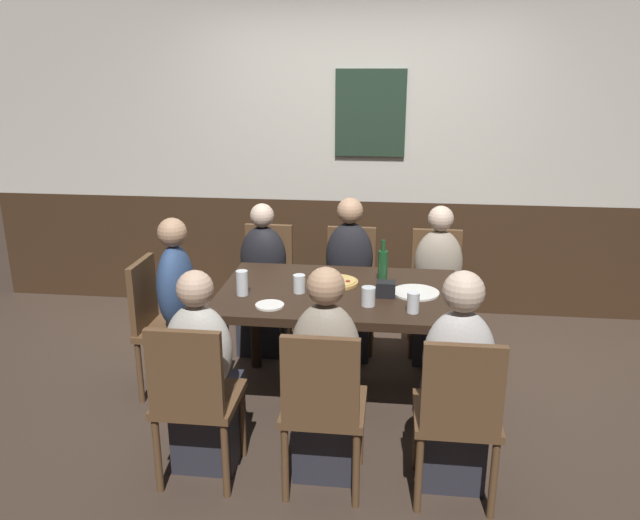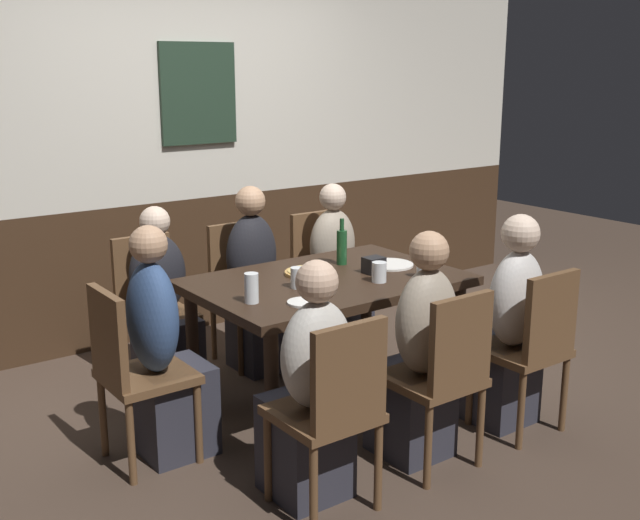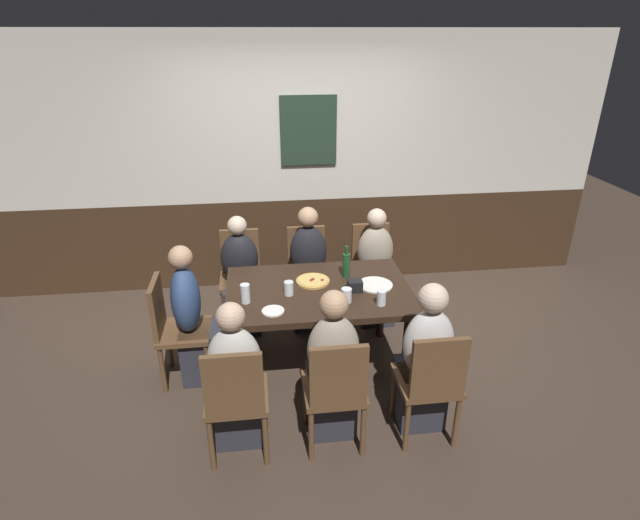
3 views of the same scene
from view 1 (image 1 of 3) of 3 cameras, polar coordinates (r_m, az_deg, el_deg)
The scene contains 26 objects.
ground_plane at distance 4.06m, azimuth 1.72°, elevation -12.65°, with size 12.00×12.00×0.00m, color #423328.
wall_back at distance 5.21m, azimuth 3.51°, elevation 9.28°, with size 6.40×0.13×2.60m.
dining_table at distance 3.77m, azimuth 1.81°, elevation -4.01°, with size 1.44×0.96×0.74m.
chair_head_west at distance 4.08m, azimuth -14.34°, elevation -5.27°, with size 0.40×0.40×0.88m.
chair_left_near at distance 3.16m, azimuth -11.46°, elevation -11.97°, with size 0.40×0.40×0.88m.
chair_left_far at distance 4.75m, azimuth -4.86°, elevation -1.56°, with size 0.40×0.40×0.88m.
chair_right_far at distance 4.67m, azimuth 10.53°, elevation -2.13°, with size 0.40×0.40×0.88m.
chair_right_near at distance 3.04m, azimuth 12.50°, elevation -13.31°, with size 0.40×0.40×0.88m.
chair_mid_near at distance 3.04m, azimuth 0.25°, elevation -12.90°, with size 0.40×0.40×0.88m.
chair_mid_far at distance 4.67m, azimuth 2.77°, elevation -1.86°, with size 0.40×0.40×0.88m.
person_head_west at distance 4.03m, azimuth -12.17°, elevation -5.58°, with size 0.37×0.34×1.16m.
person_left_near at distance 3.32m, azimuth -10.54°, elevation -11.22°, with size 0.34×0.37×1.09m.
person_left_far at distance 4.61m, azimuth -5.26°, elevation -2.72°, with size 0.34×0.37×1.09m.
person_right_far at distance 4.53m, azimuth 10.62°, elevation -3.24°, with size 0.34×0.37×1.10m.
person_right_near at distance 3.19m, azimuth 12.21°, elevation -12.08°, with size 0.34×0.37×1.14m.
person_mid_near at distance 3.19m, azimuth 0.59°, elevation -11.77°, with size 0.34×0.37×1.13m.
person_mid_far at distance 4.52m, azimuth 2.61°, elevation -2.71°, with size 0.34×0.37×1.15m.
pizza at distance 3.85m, azimuth 1.51°, elevation -2.01°, with size 0.27×0.27×0.03m.
tumbler_short at distance 3.50m, azimuth 4.44°, elevation -3.40°, with size 0.08×0.08×0.11m.
pint_glass_amber at distance 3.69m, azimuth -1.91°, elevation -2.28°, with size 0.07×0.07×0.11m.
tumbler_water at distance 3.68m, azimuth -7.12°, elevation -2.20°, with size 0.07×0.07×0.15m.
pint_glass_pale at distance 3.43m, azimuth 8.50°, elevation -3.93°, with size 0.07×0.07×0.11m.
beer_bottle_green at distance 3.88m, azimuth 5.76°, elevation -0.49°, with size 0.06×0.06×0.27m.
plate_white_large at distance 3.74m, azimuth 8.74°, elevation -2.93°, with size 0.28×0.28×0.01m, color white.
plate_white_small at distance 3.51m, azimuth -4.62°, elevation -4.15°, with size 0.16×0.16×0.01m, color white.
condiment_caddy at distance 3.65m, azimuth 6.03°, elevation -2.66°, with size 0.11×0.09×0.09m, color black.
Camera 1 is at (0.30, -3.51, 2.02)m, focal length 35.03 mm.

